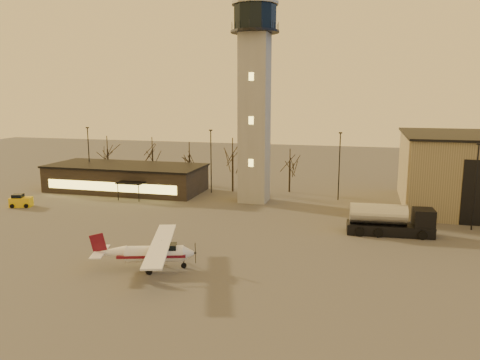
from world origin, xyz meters
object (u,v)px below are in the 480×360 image
object	(u,v)px
terminal	(126,178)
cessna_front	(156,256)
service_cart	(21,202)
control_tower	(255,89)
fuel_truck	(390,223)

from	to	relation	value
terminal	cessna_front	xyz separation A→B (m)	(19.81, -30.91, -0.98)
cessna_front	service_cart	bearing A→B (deg)	131.62
control_tower	service_cart	bearing A→B (deg)	-158.74
control_tower	fuel_truck	distance (m)	26.91
control_tower	cessna_front	distance (m)	32.73
cessna_front	fuel_truck	xyz separation A→B (m)	(20.82, 16.54, 0.20)
cessna_front	control_tower	bearing A→B (deg)	67.81
control_tower	cessna_front	size ratio (longest dim) A/B	2.64
fuel_truck	cessna_front	bearing A→B (deg)	-145.80
cessna_front	fuel_truck	world-z (taller)	fuel_truck
service_cart	fuel_truck	bearing A→B (deg)	-19.17
control_tower	fuel_truck	world-z (taller)	control_tower
fuel_truck	service_cart	bearing A→B (deg)	175.30
service_cart	terminal	bearing A→B (deg)	38.85
terminal	service_cart	distance (m)	16.65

